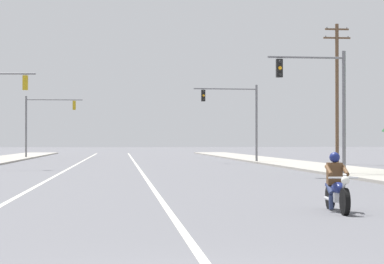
% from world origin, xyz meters
% --- Properties ---
extents(lane_stripe_center, '(0.16, 100.00, 0.01)m').
position_xyz_m(lane_stripe_center, '(0.23, 45.00, 0.00)').
color(lane_stripe_center, beige).
rests_on(lane_stripe_center, ground).
extents(lane_stripe_left, '(0.16, 100.00, 0.01)m').
position_xyz_m(lane_stripe_left, '(-4.15, 45.00, 0.00)').
color(lane_stripe_left, beige).
rests_on(lane_stripe_left, ground).
extents(sidewalk_kerb_right, '(4.40, 110.00, 0.14)m').
position_xyz_m(sidewalk_kerb_right, '(11.66, 40.00, 0.07)').
color(sidewalk_kerb_right, '#9E998E').
rests_on(sidewalk_kerb_right, ground).
extents(motorcycle_with_rider, '(0.70, 2.19, 1.46)m').
position_xyz_m(motorcycle_with_rider, '(4.31, 9.57, 0.59)').
color(motorcycle_with_rider, black).
rests_on(motorcycle_with_rider, ground).
extents(traffic_signal_near_right, '(3.95, 0.45, 6.20)m').
position_xyz_m(traffic_signal_near_right, '(8.99, 27.37, 4.04)').
color(traffic_signal_near_right, slate).
rests_on(traffic_signal_near_right, ground).
extents(traffic_signal_mid_right, '(5.14, 0.60, 6.20)m').
position_xyz_m(traffic_signal_mid_right, '(8.37, 49.36, 4.11)').
color(traffic_signal_mid_right, slate).
rests_on(traffic_signal_mid_right, ground).
extents(traffic_signal_mid_left, '(5.65, 0.37, 6.20)m').
position_xyz_m(traffic_signal_mid_left, '(-8.59, 66.04, 4.14)').
color(traffic_signal_mid_left, slate).
rests_on(traffic_signal_mid_left, ground).
extents(utility_pole_right_far, '(2.04, 0.26, 10.48)m').
position_xyz_m(utility_pole_right_far, '(15.16, 45.32, 5.58)').
color(utility_pole_right_far, brown).
rests_on(utility_pole_right_far, ground).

